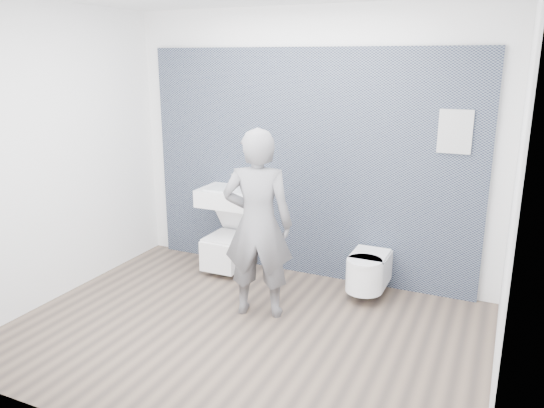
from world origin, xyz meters
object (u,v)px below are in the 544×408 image
at_px(toilet_rounded, 367,271).
at_px(visitor, 258,224).
at_px(toilet_square, 228,248).
at_px(washbasin, 229,197).

relative_size(toilet_rounded, visitor, 0.35).
bearing_deg(toilet_rounded, toilet_square, 179.05).
bearing_deg(visitor, washbasin, -63.23).
height_order(toilet_square, visitor, visitor).
bearing_deg(washbasin, toilet_square, -90.00).
height_order(toilet_square, toilet_rounded, toilet_square).
relative_size(washbasin, toilet_square, 0.88).
distance_m(toilet_rounded, visitor, 1.26).
relative_size(washbasin, visitor, 0.36).
bearing_deg(visitor, toilet_rounded, -153.37).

